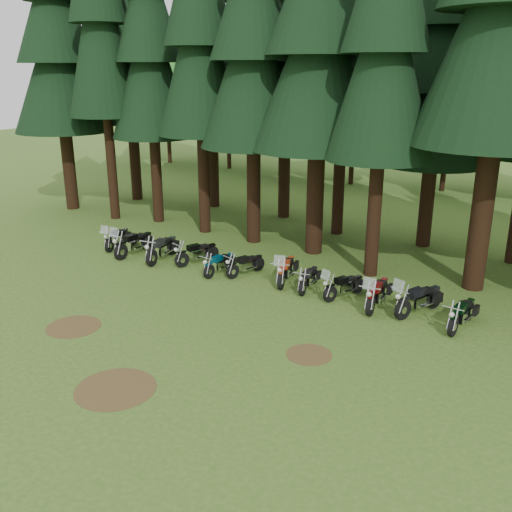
% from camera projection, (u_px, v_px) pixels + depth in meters
% --- Properties ---
extents(ground, '(120.00, 120.00, 0.00)m').
position_uv_depth(ground, '(182.00, 326.00, 19.00)').
color(ground, '#3A5E1D').
rests_on(ground, ground).
extents(pine_front_0, '(5.49, 5.49, 16.17)m').
position_uv_depth(pine_front_0, '(56.00, 38.00, 31.61)').
color(pine_front_0, black).
rests_on(pine_front_0, ground).
extents(pine_front_2, '(4.32, 4.32, 16.22)m').
position_uv_depth(pine_front_2, '(149.00, 35.00, 28.76)').
color(pine_front_2, black).
rests_on(pine_front_2, ground).
extents(pine_front_3, '(4.32, 4.32, 17.57)m').
position_uv_depth(pine_front_3, '(199.00, 14.00, 26.47)').
color(pine_front_3, black).
rests_on(pine_front_3, ground).
extents(pine_front_4, '(4.95, 4.95, 16.33)m').
position_uv_depth(pine_front_4, '(253.00, 29.00, 25.05)').
color(pine_front_4, black).
rests_on(pine_front_4, ground).
extents(pine_front_5, '(5.81, 5.81, 16.72)m').
position_uv_depth(pine_front_5, '(321.00, 20.00, 23.34)').
color(pine_front_5, black).
rests_on(pine_front_5, ground).
extents(pine_front_6, '(4.15, 4.15, 16.75)m').
position_uv_depth(pine_front_6, '(388.00, 13.00, 20.48)').
color(pine_front_6, black).
rests_on(pine_front_6, ground).
extents(pine_back_0, '(5.00, 5.00, 17.21)m').
position_uv_depth(pine_back_0, '(126.00, 29.00, 33.81)').
color(pine_back_0, black).
rests_on(pine_back_0, ground).
extents(pine_back_1, '(4.52, 4.52, 16.22)m').
position_uv_depth(pine_back_1, '(211.00, 38.00, 32.11)').
color(pine_back_1, black).
rests_on(pine_back_1, ground).
extents(pine_back_2, '(4.85, 4.85, 16.30)m').
position_uv_depth(pine_back_2, '(286.00, 35.00, 29.65)').
color(pine_back_2, black).
rests_on(pine_back_2, ground).
extents(pine_back_3, '(4.35, 4.35, 16.20)m').
position_uv_depth(pine_back_3, '(346.00, 33.00, 26.46)').
color(pine_back_3, black).
rests_on(pine_back_3, ground).
extents(pine_back_4, '(4.94, 4.94, 13.78)m').
position_uv_depth(pine_back_4, '(440.00, 65.00, 24.92)').
color(pine_back_4, black).
rests_on(pine_back_4, ground).
extents(decid_0, '(8.00, 7.78, 10.00)m').
position_uv_depth(decid_0, '(168.00, 95.00, 48.60)').
color(decid_0, black).
rests_on(decid_0, ground).
extents(decid_1, '(7.91, 7.69, 9.88)m').
position_uv_depth(decid_1, '(230.00, 97.00, 45.90)').
color(decid_1, black).
rests_on(decid_1, ground).
extents(decid_2, '(6.72, 6.53, 8.40)m').
position_uv_depth(decid_2, '(284.00, 112.00, 42.56)').
color(decid_2, black).
rests_on(decid_2, ground).
extents(decid_3, '(6.12, 5.95, 7.65)m').
position_uv_depth(decid_3, '(356.00, 121.00, 40.06)').
color(decid_3, black).
rests_on(decid_3, ground).
extents(decid_4, '(5.93, 5.76, 7.41)m').
position_uv_depth(decid_4, '(452.00, 127.00, 37.85)').
color(decid_4, black).
rests_on(decid_4, ground).
extents(dirt_patch_0, '(1.80, 1.80, 0.01)m').
position_uv_depth(dirt_patch_0, '(74.00, 327.00, 18.93)').
color(dirt_patch_0, '#4C3D1E').
rests_on(dirt_patch_0, ground).
extents(dirt_patch_1, '(1.40, 1.40, 0.01)m').
position_uv_depth(dirt_patch_1, '(309.00, 354.00, 17.11)').
color(dirt_patch_1, '#4C3D1E').
rests_on(dirt_patch_1, ground).
extents(dirt_patch_2, '(2.20, 2.20, 0.01)m').
position_uv_depth(dirt_patch_2, '(116.00, 389.00, 15.29)').
color(dirt_patch_2, '#4C3D1E').
rests_on(dirt_patch_2, ground).
extents(motorcycle_0, '(0.84, 2.13, 1.35)m').
position_uv_depth(motorcycle_0, '(117.00, 239.00, 27.02)').
color(motorcycle_0, black).
rests_on(motorcycle_0, ground).
extents(motorcycle_1, '(0.47, 2.48, 1.57)m').
position_uv_depth(motorcycle_1, '(134.00, 244.00, 25.98)').
color(motorcycle_1, black).
rests_on(motorcycle_1, ground).
extents(motorcycle_2, '(0.58, 2.44, 1.00)m').
position_uv_depth(motorcycle_2, '(162.00, 249.00, 25.28)').
color(motorcycle_2, black).
rests_on(motorcycle_2, ground).
extents(motorcycle_3, '(0.88, 2.10, 0.89)m').
position_uv_depth(motorcycle_3, '(197.00, 254.00, 24.85)').
color(motorcycle_3, black).
rests_on(motorcycle_3, ground).
extents(motorcycle_4, '(0.30, 1.99, 0.81)m').
position_uv_depth(motorcycle_4, '(220.00, 264.00, 23.66)').
color(motorcycle_4, black).
rests_on(motorcycle_4, ground).
extents(motorcycle_5, '(0.68, 1.95, 0.81)m').
position_uv_depth(motorcycle_5, '(246.00, 265.00, 23.54)').
color(motorcycle_5, black).
rests_on(motorcycle_5, ground).
extents(motorcycle_6, '(0.94, 2.33, 1.48)m').
position_uv_depth(motorcycle_6, '(286.00, 270.00, 22.69)').
color(motorcycle_6, black).
rests_on(motorcycle_6, ground).
extents(motorcycle_7, '(0.43, 1.97, 0.80)m').
position_uv_depth(motorcycle_7, '(309.00, 279.00, 22.00)').
color(motorcycle_7, black).
rests_on(motorcycle_7, ground).
extents(motorcycle_8, '(0.98, 2.02, 1.30)m').
position_uv_depth(motorcycle_8, '(344.00, 287.00, 21.20)').
color(motorcycle_8, black).
rests_on(motorcycle_8, ground).
extents(motorcycle_9, '(0.54, 2.39, 1.50)m').
position_uv_depth(motorcycle_9, '(377.00, 294.00, 20.32)').
color(motorcycle_9, black).
rests_on(motorcycle_9, ground).
extents(motorcycle_10, '(1.17, 2.34, 1.52)m').
position_uv_depth(motorcycle_10, '(419.00, 300.00, 19.79)').
color(motorcycle_10, black).
rests_on(motorcycle_10, ground).
extents(motorcycle_11, '(0.39, 2.19, 0.89)m').
position_uv_depth(motorcycle_11, '(462.00, 315.00, 18.73)').
color(motorcycle_11, black).
rests_on(motorcycle_11, ground).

